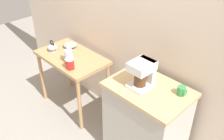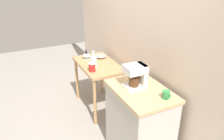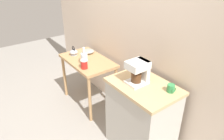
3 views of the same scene
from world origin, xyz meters
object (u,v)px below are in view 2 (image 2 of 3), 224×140
object	(u,v)px
teakettle	(86,56)
canister_enamel	(92,67)
glass_carafe_vase	(94,62)
mug_blue	(145,77)
coffee_maker	(137,75)
bowl_stoneware	(101,56)
mug_tall_green	(166,95)

from	to	relation	value
teakettle	canister_enamel	size ratio (longest dim) A/B	1.19
glass_carafe_vase	mug_blue	size ratio (longest dim) A/B	3.10
glass_carafe_vase	mug_blue	bearing A→B (deg)	16.59
glass_carafe_vase	coffee_maker	bearing A→B (deg)	5.16
bowl_stoneware	glass_carafe_vase	world-z (taller)	glass_carafe_vase
canister_enamel	mug_blue	xyz separation A→B (m)	(0.79, 0.34, 0.12)
teakettle	bowl_stoneware	bearing A→B (deg)	72.03
glass_carafe_vase	bowl_stoneware	bearing A→B (deg)	141.36
canister_enamel	coffee_maker	bearing A→B (deg)	10.18
canister_enamel	teakettle	bearing A→B (deg)	169.23
teakettle	coffee_maker	world-z (taller)	coffee_maker
coffee_maker	mug_tall_green	world-z (taller)	coffee_maker
bowl_stoneware	teakettle	world-z (taller)	teakettle
glass_carafe_vase	mug_tall_green	size ratio (longest dim) A/B	3.01
mug_blue	glass_carafe_vase	bearing A→B (deg)	-163.41
bowl_stoneware	mug_blue	size ratio (longest dim) A/B	2.26
glass_carafe_vase	mug_blue	xyz separation A→B (m)	(0.90, 0.27, 0.10)
bowl_stoneware	mug_blue	xyz separation A→B (m)	(1.21, 0.03, 0.16)
bowl_stoneware	mug_blue	distance (m)	1.22
teakettle	canister_enamel	world-z (taller)	teakettle
bowl_stoneware	coffee_maker	size ratio (longest dim) A/B	0.70
canister_enamel	coffee_maker	world-z (taller)	coffee_maker
teakettle	mug_tall_green	distance (m)	1.72
mug_tall_green	coffee_maker	bearing A→B (deg)	-155.94
coffee_maker	bowl_stoneware	bearing A→B (deg)	173.42
teakettle	mug_tall_green	xyz separation A→B (m)	(1.70, 0.21, 0.14)
bowl_stoneware	canister_enamel	size ratio (longest dim) A/B	1.44
canister_enamel	mug_blue	world-z (taller)	mug_blue
glass_carafe_vase	mug_tall_green	xyz separation A→B (m)	(1.33, 0.23, 0.10)
glass_carafe_vase	mug_blue	distance (m)	0.95
bowl_stoneware	teakettle	bearing A→B (deg)	-107.97
teakettle	canister_enamel	bearing A→B (deg)	-10.77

